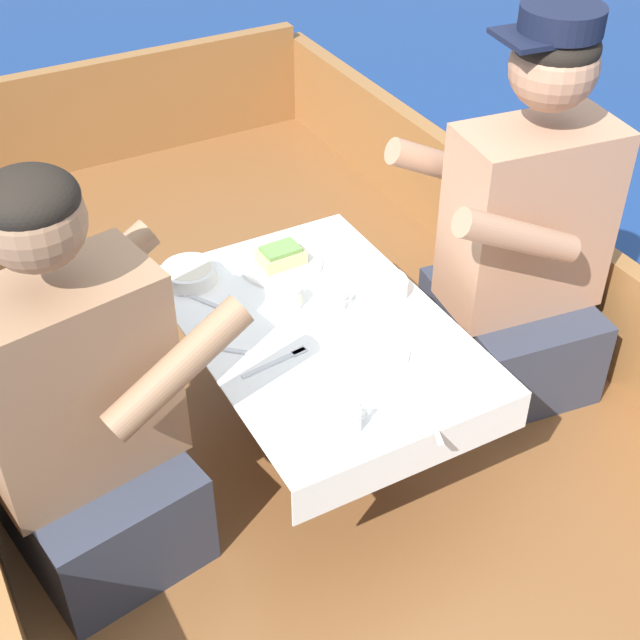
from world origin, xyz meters
The scene contains 21 objects.
ground_plane centered at (0.00, 0.00, 0.00)m, with size 60.00×60.00×0.00m, color navy.
boat_deck centered at (0.00, 0.00, 0.12)m, with size 1.79×3.70×0.24m, color brown.
gunwale_starboard centered at (0.86, 0.00, 0.42)m, with size 0.06×3.70×0.36m, color #936033.
bow_coaming centered at (0.00, 1.82, 0.45)m, with size 1.67×0.06×0.41m, color #936033.
cockpit_table centered at (0.00, 0.04, 0.58)m, with size 0.59×0.85×0.38m.
person_port centered at (-0.60, 0.00, 0.63)m, with size 0.57×0.52×0.97m.
person_starboard centered at (0.60, 0.03, 0.67)m, with size 0.56×0.50×1.05m.
plate_sandwich centered at (0.03, 0.31, 0.63)m, with size 0.22×0.22×0.01m.
plate_bread centered at (0.04, -0.10, 0.63)m, with size 0.20×0.20×0.01m.
sandwich centered at (0.03, 0.31, 0.65)m, with size 0.12×0.08×0.05m.
bowl_port_near centered at (-0.20, 0.36, 0.64)m, with size 0.14×0.14×0.04m.
bowl_starboard_near centered at (0.20, 0.08, 0.64)m, with size 0.14×0.14×0.04m.
coffee_cup_port centered at (-0.12, -0.29, 0.65)m, with size 0.10×0.07×0.05m.
coffee_cup_starboard centered at (0.06, 0.08, 0.65)m, with size 0.09×0.06×0.05m.
tin_can centered at (-0.03, 0.15, 0.65)m, with size 0.07×0.07×0.05m.
utensil_knife_starboard centered at (0.06, -0.35, 0.62)m, with size 0.07×0.16×0.00m.
utensil_fork_starboard centered at (-0.14, -0.03, 0.62)m, with size 0.17×0.04×0.00m.
utensil_spoon_starboard centered at (0.20, -0.06, 0.62)m, with size 0.07×0.17×0.01m.
utensil_spoon_center centered at (-0.25, 0.08, 0.62)m, with size 0.14×0.12×0.01m.
utensil_spoon_port centered at (-0.22, 0.28, 0.62)m, with size 0.10×0.15×0.01m.
utensil_knife_port centered at (-0.03, 0.05, 0.62)m, with size 0.13×0.13×0.00m.
Camera 1 is at (-0.80, -1.43, 1.95)m, focal length 50.00 mm.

